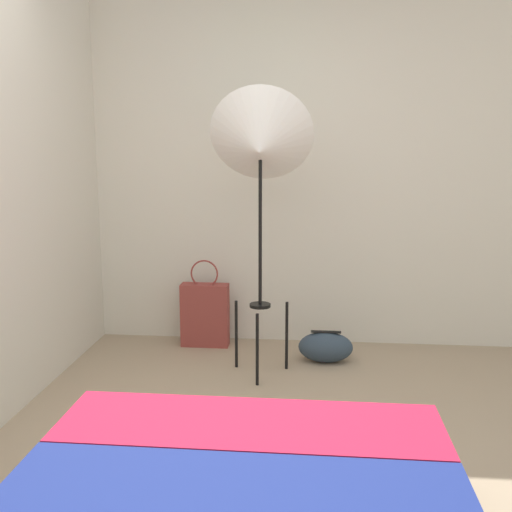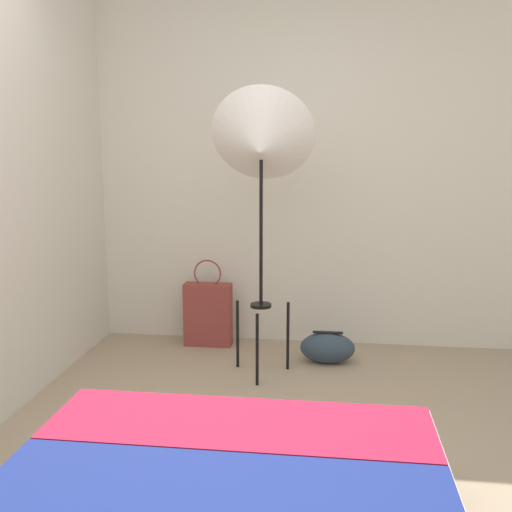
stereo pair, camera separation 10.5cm
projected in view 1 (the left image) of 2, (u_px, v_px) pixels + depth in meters
The scene contains 5 objects.
wall_back at pixel (271, 169), 4.38m from camera, with size 8.00×0.05×2.60m.
wall_side_left at pixel (13, 177), 3.29m from camera, with size 0.05×8.00×2.60m.
photo_umbrella at pixel (260, 145), 3.65m from camera, with size 0.65×0.52×1.83m.
tote_bag at pixel (205, 314), 4.42m from camera, with size 0.35×0.13×0.65m.
duffel_bag at pixel (326, 347), 4.11m from camera, with size 0.37×0.21×0.22m.
Camera 1 is at (0.32, -2.17, 1.48)m, focal length 42.00 mm.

